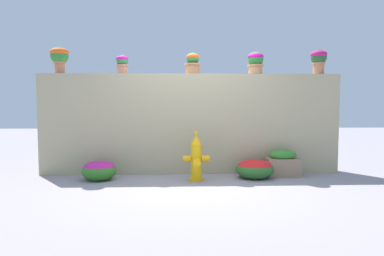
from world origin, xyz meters
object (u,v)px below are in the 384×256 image
Objects in this scene: planter_box at (283,164)px; fire_hydrant at (196,158)px; flower_bush_left at (99,170)px; flower_bush_right at (255,168)px; potted_plant_2 at (193,63)px; potted_plant_0 at (59,56)px; potted_plant_4 at (319,59)px; potted_plant_3 at (256,61)px; potted_plant_1 at (122,63)px.

fire_hydrant is at bearing -170.09° from planter_box.
fire_hydrant reaches higher than flower_bush_left.
flower_bush_right is at bearing -166.43° from planter_box.
planter_box is (1.53, -0.43, -1.75)m from potted_plant_2.
flower_bush_left is at bearing -36.56° from potted_plant_0.
flower_bush_right is at bearing -9.16° from potted_plant_0.
fire_hydrant is 1.46× the size of planter_box.
potted_plant_2 is 0.86× the size of potted_plant_4.
potted_plant_0 is 3.89m from flower_bush_right.
potted_plant_3 is at bearing -179.09° from potted_plant_4.
planter_box is (3.09, 0.16, 0.05)m from flower_bush_left.
planter_box is at bearing -151.95° from potted_plant_4.
potted_plant_2 is (1.25, -0.01, 0.01)m from potted_plant_1.
flower_bush_left is 2.57m from flower_bush_right.
potted_plant_1 is 0.75× the size of potted_plant_4.
flower_bush_right is (-1.25, -0.52, -1.88)m from potted_plant_4.
potted_plant_2 is 1.12m from potted_plant_3.
potted_plant_2 reaches higher than fire_hydrant.
potted_plant_2 is at bearing 164.25° from planter_box.
potted_plant_3 is 1.86m from planter_box.
potted_plant_2 is at bearing 177.09° from potted_plant_3.
potted_plant_3 is 1.90m from flower_bush_right.
fire_hydrant is 1.45× the size of flower_bush_left.
potted_plant_1 is 2.95m from flower_bush_right.
potted_plant_2 reaches higher than flower_bush_right.
potted_plant_1 is at bearing 151.09° from fire_hydrant.
potted_plant_4 is 4.30m from flower_bush_left.
potted_plant_4 is 2.32m from flower_bush_right.
potted_plant_2 reaches higher than potted_plant_1.
potted_plant_2 reaches higher than flower_bush_left.
potted_plant_3 reaches higher than flower_bush_right.
potted_plant_0 is 1.24× the size of potted_plant_2.
fire_hydrant is 1.60m from flower_bush_left.
potted_plant_2 is at bearing 92.03° from fire_hydrant.
potted_plant_0 reaches higher than fire_hydrant.
potted_plant_0 is at bearing 143.44° from flower_bush_left.
potted_plant_3 reaches higher than flower_bush_left.
planter_box is (1.50, 0.26, -0.14)m from fire_hydrant.
potted_plant_1 is 0.53× the size of flower_bush_right.
flower_bush_right is (-0.10, -0.50, -1.83)m from potted_plant_3.
potted_plant_1 reaches higher than flower_bush_left.
potted_plant_3 reaches higher than potted_plant_1.
flower_bush_right is at bearing -157.56° from potted_plant_4.
planter_box is at bearing -15.75° from potted_plant_2.
potted_plant_2 is 0.69× the size of planter_box.
flower_bush_left is at bearing -171.77° from potted_plant_4.
potted_plant_3 is 0.49× the size of fire_hydrant.
potted_plant_1 is at bearing 170.96° from planter_box.
flower_bush_right is at bearing -101.68° from potted_plant_3.
planter_box is (3.86, -0.42, -1.86)m from potted_plant_0.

